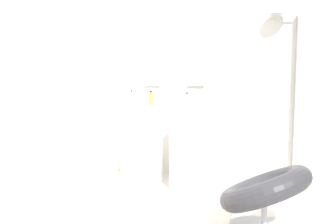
{
  "coord_description": "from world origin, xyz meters",
  "views": [
    {
      "loc": [
        0.91,
        -2.94,
        1.34
      ],
      "look_at": [
        0.15,
        0.55,
        0.95
      ],
      "focal_mm": 38.29,
      "sensor_mm": 36.0,
      "label": 1
    }
  ],
  "objects_px": {
    "soap_bottle_amber": "(151,98)",
    "shower_column": "(300,95)",
    "soap_bottle_clear": "(132,97)",
    "lounge_chair": "(265,194)",
    "pedestal_sink_left": "(142,143)",
    "soap_bottle_white": "(187,99)",
    "pedestal_sink_right": "(190,145)",
    "towel_rack": "(15,146)"
  },
  "relations": [
    {
      "from": "pedestal_sink_left",
      "to": "towel_rack",
      "type": "relative_size",
      "value": 1.13
    },
    {
      "from": "pedestal_sink_right",
      "to": "pedestal_sink_left",
      "type": "bearing_deg",
      "value": 180.0
    },
    {
      "from": "towel_rack",
      "to": "soap_bottle_clear",
      "type": "distance_m",
      "value": 1.41
    },
    {
      "from": "soap_bottle_white",
      "to": "soap_bottle_clear",
      "type": "distance_m",
      "value": 0.66
    },
    {
      "from": "soap_bottle_white",
      "to": "soap_bottle_amber",
      "type": "bearing_deg",
      "value": -162.75
    },
    {
      "from": "pedestal_sink_right",
      "to": "soap_bottle_clear",
      "type": "height_order",
      "value": "soap_bottle_clear"
    },
    {
      "from": "shower_column",
      "to": "lounge_chair",
      "type": "relative_size",
      "value": 1.99
    },
    {
      "from": "towel_rack",
      "to": "lounge_chair",
      "type": "bearing_deg",
      "value": -2.81
    },
    {
      "from": "pedestal_sink_left",
      "to": "soap_bottle_amber",
      "type": "distance_m",
      "value": 0.55
    },
    {
      "from": "soap_bottle_amber",
      "to": "soap_bottle_clear",
      "type": "height_order",
      "value": "soap_bottle_clear"
    },
    {
      "from": "soap_bottle_amber",
      "to": "soap_bottle_clear",
      "type": "bearing_deg",
      "value": 168.93
    },
    {
      "from": "soap_bottle_amber",
      "to": "shower_column",
      "type": "bearing_deg",
      "value": 14.24
    },
    {
      "from": "lounge_chair",
      "to": "soap_bottle_white",
      "type": "distance_m",
      "value": 1.63
    },
    {
      "from": "pedestal_sink_left",
      "to": "shower_column",
      "type": "distance_m",
      "value": 1.96
    },
    {
      "from": "pedestal_sink_left",
      "to": "soap_bottle_clear",
      "type": "distance_m",
      "value": 0.56
    },
    {
      "from": "pedestal_sink_right",
      "to": "towel_rack",
      "type": "relative_size",
      "value": 1.13
    },
    {
      "from": "pedestal_sink_left",
      "to": "shower_column",
      "type": "height_order",
      "value": "shower_column"
    },
    {
      "from": "lounge_chair",
      "to": "towel_rack",
      "type": "height_order",
      "value": "towel_rack"
    },
    {
      "from": "pedestal_sink_right",
      "to": "shower_column",
      "type": "bearing_deg",
      "value": 18.34
    },
    {
      "from": "lounge_chair",
      "to": "soap_bottle_amber",
      "type": "xyz_separation_m",
      "value": [
        -1.25,
        1.09,
        0.7
      ]
    },
    {
      "from": "shower_column",
      "to": "soap_bottle_white",
      "type": "bearing_deg",
      "value": -166.71
    },
    {
      "from": "soap_bottle_clear",
      "to": "lounge_chair",
      "type": "bearing_deg",
      "value": -37.09
    },
    {
      "from": "shower_column",
      "to": "lounge_chair",
      "type": "xyz_separation_m",
      "value": [
        -0.46,
        -1.52,
        -0.73
      ]
    },
    {
      "from": "pedestal_sink_right",
      "to": "soap_bottle_clear",
      "type": "relative_size",
      "value": 6.62
    },
    {
      "from": "soap_bottle_white",
      "to": "lounge_chair",
      "type": "bearing_deg",
      "value": -55.06
    },
    {
      "from": "towel_rack",
      "to": "soap_bottle_amber",
      "type": "relative_size",
      "value": 5.89
    },
    {
      "from": "soap_bottle_amber",
      "to": "soap_bottle_white",
      "type": "xyz_separation_m",
      "value": [
        0.4,
        0.13,
        -0.01
      ]
    },
    {
      "from": "pedestal_sink_left",
      "to": "shower_column",
      "type": "bearing_deg",
      "value": 12.8
    },
    {
      "from": "soap_bottle_amber",
      "to": "soap_bottle_white",
      "type": "height_order",
      "value": "soap_bottle_amber"
    },
    {
      "from": "shower_column",
      "to": "towel_rack",
      "type": "height_order",
      "value": "shower_column"
    },
    {
      "from": "soap_bottle_amber",
      "to": "soap_bottle_white",
      "type": "relative_size",
      "value": 1.16
    },
    {
      "from": "towel_rack",
      "to": "soap_bottle_clear",
      "type": "relative_size",
      "value": 5.85
    },
    {
      "from": "lounge_chair",
      "to": "soap_bottle_white",
      "type": "height_order",
      "value": "soap_bottle_white"
    },
    {
      "from": "lounge_chair",
      "to": "towel_rack",
      "type": "bearing_deg",
      "value": 177.19
    },
    {
      "from": "soap_bottle_amber",
      "to": "lounge_chair",
      "type": "bearing_deg",
      "value": -40.97
    },
    {
      "from": "lounge_chair",
      "to": "soap_bottle_clear",
      "type": "xyz_separation_m",
      "value": [
        -1.5,
        1.14,
        0.7
      ]
    },
    {
      "from": "shower_column",
      "to": "lounge_chair",
      "type": "bearing_deg",
      "value": -106.83
    },
    {
      "from": "lounge_chair",
      "to": "soap_bottle_white",
      "type": "xyz_separation_m",
      "value": [
        -0.85,
        1.21,
        0.69
      ]
    },
    {
      "from": "shower_column",
      "to": "towel_rack",
      "type": "distance_m",
      "value": 3.2
    },
    {
      "from": "pedestal_sink_right",
      "to": "towel_rack",
      "type": "height_order",
      "value": "pedestal_sink_right"
    },
    {
      "from": "pedestal_sink_right",
      "to": "soap_bottle_amber",
      "type": "height_order",
      "value": "soap_bottle_amber"
    },
    {
      "from": "towel_rack",
      "to": "soap_bottle_amber",
      "type": "height_order",
      "value": "soap_bottle_amber"
    }
  ]
}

